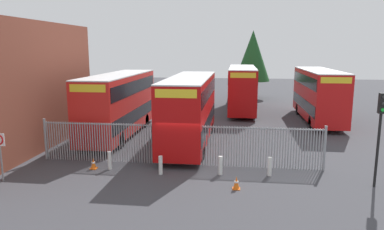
{
  "coord_description": "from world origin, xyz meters",
  "views": [
    {
      "loc": [
        2.85,
        -18.51,
        6.22
      ],
      "look_at": [
        0.0,
        4.0,
        2.0
      ],
      "focal_mm": 33.63,
      "sensor_mm": 36.0,
      "label": 1
    }
  ],
  "objects_px": {
    "bollard_center_front": "(161,165)",
    "double_decker_bus_far_back": "(242,87)",
    "bollard_near_left": "(110,160)",
    "bollard_far_right": "(270,166)",
    "traffic_cone_mid_forecourt": "(93,163)",
    "double_decker_bus_behind_fence_left": "(119,102)",
    "double_decker_bus_behind_fence_right": "(318,93)",
    "traffic_cone_by_gate": "(236,183)",
    "traffic_light_kerbside": "(380,123)",
    "bollard_near_right": "(220,166)",
    "double_decker_bus_near_gate": "(190,107)"
  },
  "relations": [
    {
      "from": "bollard_center_front",
      "to": "double_decker_bus_far_back",
      "type": "bearing_deg",
      "value": 77.57
    },
    {
      "from": "bollard_near_left",
      "to": "bollard_far_right",
      "type": "height_order",
      "value": "same"
    },
    {
      "from": "traffic_cone_mid_forecourt",
      "to": "double_decker_bus_far_back",
      "type": "bearing_deg",
      "value": 67.11
    },
    {
      "from": "double_decker_bus_behind_fence_left",
      "to": "double_decker_bus_behind_fence_right",
      "type": "bearing_deg",
      "value": 25.08
    },
    {
      "from": "bollard_near_left",
      "to": "traffic_cone_by_gate",
      "type": "bearing_deg",
      "value": -16.13
    },
    {
      "from": "traffic_cone_by_gate",
      "to": "traffic_light_kerbside",
      "type": "xyz_separation_m",
      "value": [
        6.25,
        1.08,
        2.7
      ]
    },
    {
      "from": "traffic_cone_by_gate",
      "to": "traffic_cone_mid_forecourt",
      "type": "height_order",
      "value": "same"
    },
    {
      "from": "traffic_cone_by_gate",
      "to": "traffic_cone_mid_forecourt",
      "type": "distance_m",
      "value": 7.66
    },
    {
      "from": "bollard_near_right",
      "to": "bollard_far_right",
      "type": "xyz_separation_m",
      "value": [
        2.43,
        0.16,
        0.0
      ]
    },
    {
      "from": "double_decker_bus_behind_fence_left",
      "to": "double_decker_bus_behind_fence_right",
      "type": "relative_size",
      "value": 1.0
    },
    {
      "from": "bollard_center_front",
      "to": "traffic_cone_by_gate",
      "type": "xyz_separation_m",
      "value": [
        3.77,
        -1.47,
        -0.19
      ]
    },
    {
      "from": "double_decker_bus_behind_fence_left",
      "to": "traffic_cone_by_gate",
      "type": "bearing_deg",
      "value": -47.7
    },
    {
      "from": "double_decker_bus_behind_fence_left",
      "to": "traffic_cone_by_gate",
      "type": "height_order",
      "value": "double_decker_bus_behind_fence_left"
    },
    {
      "from": "bollard_far_right",
      "to": "traffic_cone_mid_forecourt",
      "type": "distance_m",
      "value": 9.06
    },
    {
      "from": "double_decker_bus_near_gate",
      "to": "traffic_cone_by_gate",
      "type": "bearing_deg",
      "value": -67.71
    },
    {
      "from": "bollard_near_left",
      "to": "traffic_cone_by_gate",
      "type": "xyz_separation_m",
      "value": [
        6.56,
        -1.9,
        -0.19
      ]
    },
    {
      "from": "double_decker_bus_near_gate",
      "to": "bollard_center_front",
      "type": "bearing_deg",
      "value": -96.39
    },
    {
      "from": "double_decker_bus_behind_fence_left",
      "to": "double_decker_bus_far_back",
      "type": "xyz_separation_m",
      "value": [
        8.84,
        11.13,
        0.0
      ]
    },
    {
      "from": "double_decker_bus_far_back",
      "to": "double_decker_bus_behind_fence_right",
      "type": "bearing_deg",
      "value": -31.6
    },
    {
      "from": "bollard_near_left",
      "to": "bollard_far_right",
      "type": "relative_size",
      "value": 1.0
    },
    {
      "from": "bollard_near_left",
      "to": "traffic_light_kerbside",
      "type": "xyz_separation_m",
      "value": [
        12.81,
        -0.82,
        2.51
      ]
    },
    {
      "from": "double_decker_bus_near_gate",
      "to": "double_decker_bus_behind_fence_left",
      "type": "distance_m",
      "value": 5.62
    },
    {
      "from": "traffic_cone_mid_forecourt",
      "to": "traffic_light_kerbside",
      "type": "height_order",
      "value": "traffic_light_kerbside"
    },
    {
      "from": "double_decker_bus_far_back",
      "to": "bollard_center_front",
      "type": "bearing_deg",
      "value": -102.43
    },
    {
      "from": "bollard_center_front",
      "to": "traffic_cone_mid_forecourt",
      "type": "bearing_deg",
      "value": 174.16
    },
    {
      "from": "bollard_near_left",
      "to": "double_decker_bus_behind_fence_left",
      "type": "bearing_deg",
      "value": 104.26
    },
    {
      "from": "double_decker_bus_far_back",
      "to": "traffic_cone_mid_forecourt",
      "type": "xyz_separation_m",
      "value": [
        -7.84,
        -18.57,
        -2.13
      ]
    },
    {
      "from": "double_decker_bus_near_gate",
      "to": "bollard_center_front",
      "type": "height_order",
      "value": "double_decker_bus_near_gate"
    },
    {
      "from": "traffic_cone_by_gate",
      "to": "traffic_cone_mid_forecourt",
      "type": "relative_size",
      "value": 1.0
    },
    {
      "from": "double_decker_bus_behind_fence_right",
      "to": "bollard_far_right",
      "type": "xyz_separation_m",
      "value": [
        -5.24,
        -14.49,
        -1.95
      ]
    },
    {
      "from": "double_decker_bus_behind_fence_right",
      "to": "bollard_near_left",
      "type": "xyz_separation_m",
      "value": [
        -13.42,
        -14.54,
        -1.95
      ]
    },
    {
      "from": "double_decker_bus_far_back",
      "to": "traffic_cone_by_gate",
      "type": "xyz_separation_m",
      "value": [
        -0.4,
        -20.41,
        -2.13
      ]
    },
    {
      "from": "double_decker_bus_near_gate",
      "to": "bollard_near_right",
      "type": "relative_size",
      "value": 11.38
    },
    {
      "from": "bollard_near_right",
      "to": "double_decker_bus_behind_fence_right",
      "type": "bearing_deg",
      "value": 62.38
    },
    {
      "from": "bollard_near_left",
      "to": "traffic_cone_mid_forecourt",
      "type": "xyz_separation_m",
      "value": [
        -0.87,
        -0.06,
        -0.19
      ]
    },
    {
      "from": "bollard_near_left",
      "to": "bollard_near_right",
      "type": "relative_size",
      "value": 1.0
    },
    {
      "from": "traffic_cone_by_gate",
      "to": "traffic_light_kerbside",
      "type": "distance_m",
      "value": 6.89
    },
    {
      "from": "double_decker_bus_behind_fence_right",
      "to": "traffic_light_kerbside",
      "type": "height_order",
      "value": "double_decker_bus_behind_fence_right"
    },
    {
      "from": "bollard_center_front",
      "to": "bollard_near_right",
      "type": "height_order",
      "value": "same"
    },
    {
      "from": "traffic_cone_mid_forecourt",
      "to": "bollard_far_right",
      "type": "bearing_deg",
      "value": 0.65
    },
    {
      "from": "bollard_center_front",
      "to": "traffic_light_kerbside",
      "type": "distance_m",
      "value": 10.34
    },
    {
      "from": "double_decker_bus_behind_fence_right",
      "to": "double_decker_bus_far_back",
      "type": "relative_size",
      "value": 1.0
    },
    {
      "from": "bollard_center_front",
      "to": "traffic_light_kerbside",
      "type": "bearing_deg",
      "value": -2.22
    },
    {
      "from": "traffic_light_kerbside",
      "to": "double_decker_bus_near_gate",
      "type": "bearing_deg",
      "value": 145.33
    },
    {
      "from": "bollard_center_front",
      "to": "bollard_near_right",
      "type": "distance_m",
      "value": 2.98
    },
    {
      "from": "double_decker_bus_behind_fence_right",
      "to": "traffic_light_kerbside",
      "type": "bearing_deg",
      "value": -92.27
    },
    {
      "from": "double_decker_bus_behind_fence_right",
      "to": "bollard_far_right",
      "type": "bearing_deg",
      "value": -109.88
    },
    {
      "from": "bollard_near_right",
      "to": "traffic_cone_by_gate",
      "type": "height_order",
      "value": "bollard_near_right"
    },
    {
      "from": "double_decker_bus_near_gate",
      "to": "traffic_cone_by_gate",
      "type": "xyz_separation_m",
      "value": [
        3.09,
        -7.54,
        -2.13
      ]
    },
    {
      "from": "double_decker_bus_far_back",
      "to": "bollard_center_front",
      "type": "relative_size",
      "value": 11.38
    }
  ]
}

